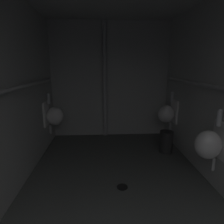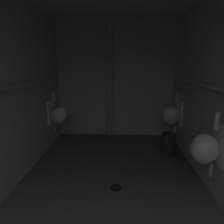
{
  "view_description": "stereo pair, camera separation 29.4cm",
  "coord_description": "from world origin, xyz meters",
  "px_view_note": "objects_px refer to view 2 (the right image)",
  "views": [
    {
      "loc": [
        -0.19,
        -0.07,
        1.49
      ],
      "look_at": [
        -0.03,
        2.78,
        0.78
      ],
      "focal_mm": 29.95,
      "sensor_mm": 36.0,
      "label": 1
    },
    {
      "loc": [
        0.1,
        -0.07,
        1.49
      ],
      "look_at": [
        -0.03,
        2.78,
        0.78
      ],
      "focal_mm": 29.95,
      "sensor_mm": 36.0,
      "label": 2
    }
  ],
  "objects_px": {
    "urinal_left_mid": "(58,114)",
    "waste_bin": "(169,144)",
    "urinal_right_mid": "(207,148)",
    "standpipe_back_wall": "(110,81)",
    "floor_drain": "(116,187)",
    "urinal_right_far": "(172,115)"
  },
  "relations": [
    {
      "from": "urinal_right_far",
      "to": "waste_bin",
      "type": "distance_m",
      "value": 0.58
    },
    {
      "from": "urinal_right_far",
      "to": "waste_bin",
      "type": "xyz_separation_m",
      "value": [
        -0.12,
        -0.38,
        -0.42
      ]
    },
    {
      "from": "urinal_left_mid",
      "to": "urinal_right_mid",
      "type": "height_order",
      "value": "same"
    },
    {
      "from": "urinal_right_mid",
      "to": "standpipe_back_wall",
      "type": "bearing_deg",
      "value": 121.86
    },
    {
      "from": "standpipe_back_wall",
      "to": "urinal_left_mid",
      "type": "bearing_deg",
      "value": -152.33
    },
    {
      "from": "urinal_left_mid",
      "to": "urinal_right_far",
      "type": "relative_size",
      "value": 1.0
    },
    {
      "from": "urinal_left_mid",
      "to": "standpipe_back_wall",
      "type": "xyz_separation_m",
      "value": [
        0.95,
        0.5,
        0.57
      ]
    },
    {
      "from": "urinal_left_mid",
      "to": "standpipe_back_wall",
      "type": "height_order",
      "value": "standpipe_back_wall"
    },
    {
      "from": "urinal_left_mid",
      "to": "standpipe_back_wall",
      "type": "distance_m",
      "value": 1.21
    },
    {
      "from": "waste_bin",
      "to": "urinal_right_mid",
      "type": "bearing_deg",
      "value": -83.33
    },
    {
      "from": "urinal_right_mid",
      "to": "urinal_right_far",
      "type": "height_order",
      "value": "same"
    },
    {
      "from": "urinal_right_mid",
      "to": "floor_drain",
      "type": "xyz_separation_m",
      "value": [
        -1.0,
        0.1,
        -0.6
      ]
    },
    {
      "from": "floor_drain",
      "to": "urinal_right_mid",
      "type": "bearing_deg",
      "value": -5.82
    },
    {
      "from": "urinal_left_mid",
      "to": "floor_drain",
      "type": "distance_m",
      "value": 1.81
    },
    {
      "from": "standpipe_back_wall",
      "to": "waste_bin",
      "type": "height_order",
      "value": "standpipe_back_wall"
    },
    {
      "from": "urinal_left_mid",
      "to": "urinal_right_far",
      "type": "xyz_separation_m",
      "value": [
        2.12,
        0.04,
        0.0
      ]
    },
    {
      "from": "urinal_right_mid",
      "to": "waste_bin",
      "type": "xyz_separation_m",
      "value": [
        -0.12,
        1.06,
        -0.42
      ]
    },
    {
      "from": "urinal_right_mid",
      "to": "floor_drain",
      "type": "height_order",
      "value": "urinal_right_mid"
    },
    {
      "from": "waste_bin",
      "to": "urinal_right_far",
      "type": "bearing_deg",
      "value": 71.87
    },
    {
      "from": "urinal_left_mid",
      "to": "waste_bin",
      "type": "xyz_separation_m",
      "value": [
        2.0,
        -0.34,
        -0.42
      ]
    },
    {
      "from": "standpipe_back_wall",
      "to": "urinal_right_mid",
      "type": "bearing_deg",
      "value": -58.14
    },
    {
      "from": "floor_drain",
      "to": "waste_bin",
      "type": "distance_m",
      "value": 1.31
    }
  ]
}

